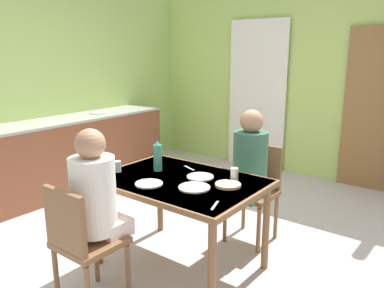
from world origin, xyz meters
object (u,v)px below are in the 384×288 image
(chair_far_diner, at_px, (256,187))
(person_far_diner, at_px, (249,160))
(kitchen_counter, at_px, (76,152))
(chair_near_diner, at_px, (81,240))
(dining_table, at_px, (180,189))
(water_bottle_green_near, at_px, (158,157))
(person_near_diner, at_px, (95,193))

(chair_far_diner, bearing_deg, person_far_diner, 90.00)
(kitchen_counter, relative_size, chair_near_diner, 2.95)
(chair_far_diner, relative_size, person_far_diner, 1.13)
(kitchen_counter, height_order, chair_near_diner, kitchen_counter)
(dining_table, distance_m, person_far_diner, 0.71)
(kitchen_counter, distance_m, water_bottle_green_near, 2.10)
(chair_far_diner, bearing_deg, kitchen_counter, 2.71)
(kitchen_counter, bearing_deg, chair_far_diner, 2.71)
(chair_near_diner, bearing_deg, water_bottle_green_near, 96.08)
(chair_far_diner, xyz_separation_m, person_far_diner, (0.00, -0.14, 0.28))
(dining_table, height_order, chair_far_diner, chair_far_diner)
(water_bottle_green_near, bearing_deg, chair_far_diner, 54.92)
(chair_far_diner, relative_size, water_bottle_green_near, 3.41)
(chair_near_diner, distance_m, person_far_diner, 1.55)
(dining_table, xyz_separation_m, person_near_diner, (-0.19, -0.66, 0.12))
(kitchen_counter, xyz_separation_m, water_bottle_green_near, (1.97, -0.62, 0.41))
(person_near_diner, bearing_deg, water_bottle_green_near, 97.22)
(dining_table, distance_m, person_near_diner, 0.70)
(kitchen_counter, bearing_deg, person_near_diner, -33.09)
(person_near_diner, xyz_separation_m, water_bottle_green_near, (-0.09, 0.72, 0.08))
(water_bottle_green_near, bearing_deg, person_far_diner, 49.28)
(kitchen_counter, xyz_separation_m, person_near_diner, (2.06, -1.34, 0.33))
(chair_near_diner, height_order, water_bottle_green_near, water_bottle_green_near)
(chair_near_diner, relative_size, person_near_diner, 1.13)
(chair_far_diner, bearing_deg, water_bottle_green_near, 54.92)
(chair_far_diner, height_order, person_near_diner, person_near_diner)
(chair_far_diner, bearing_deg, chair_near_diner, 74.96)
(chair_near_diner, xyz_separation_m, person_near_diner, (0.00, 0.14, 0.28))
(dining_table, xyz_separation_m, chair_far_diner, (0.24, 0.80, -0.16))
(person_far_diner, distance_m, water_bottle_green_near, 0.80)
(chair_far_diner, bearing_deg, dining_table, 73.53)
(chair_far_diner, bearing_deg, person_near_diner, 73.63)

